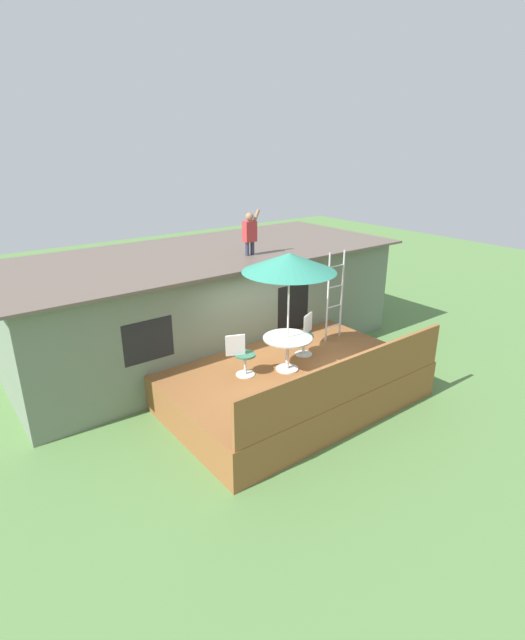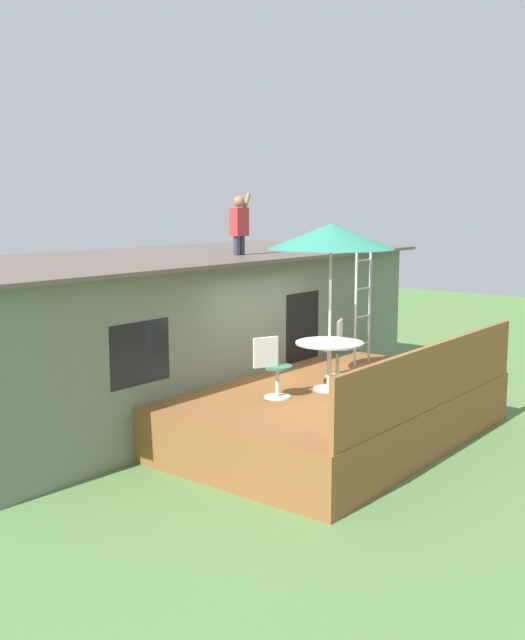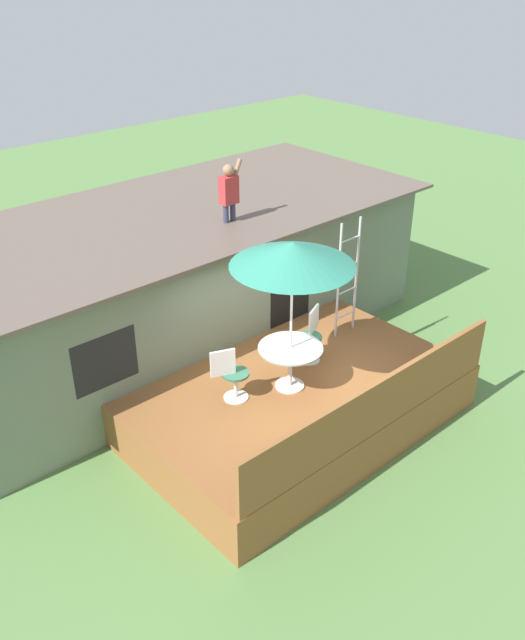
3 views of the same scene
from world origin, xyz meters
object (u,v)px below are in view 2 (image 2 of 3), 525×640
object	(u,v)px
person_figure	(239,221)
patio_chair_right	(338,349)
patio_umbrella	(331,236)
patio_chair_left	(273,368)
patio_table	(329,352)
step_ladder	(363,302)

from	to	relation	value
person_figure	patio_chair_right	xyz separation A→B (m)	(-0.01, -2.13, -2.07)
patio_umbrella	patio_chair_right	size ratio (longest dim) A/B	2.76
patio_umbrella	patio_chair_left	size ratio (longest dim) A/B	2.76
patio_table	patio_chair_right	xyz separation A→B (m)	(0.86, 0.39, -0.13)
person_figure	patio_chair_right	distance (m)	2.97
patio_chair_right	patio_chair_left	bearing A→B (deg)	-23.69
person_figure	patio_chair_left	distance (m)	3.48
patio_umbrella	step_ladder	bearing A→B (deg)	17.02
patio_table	patio_chair_right	distance (m)	0.95
step_ladder	patio_chair_left	bearing A→B (deg)	-175.28
patio_chair_left	patio_chair_right	world-z (taller)	same
patio_table	patio_chair_left	bearing A→B (deg)	158.29
patio_umbrella	step_ladder	world-z (taller)	patio_umbrella
patio_umbrella	person_figure	distance (m)	2.67
person_figure	step_ladder	bearing A→B (deg)	-59.57
patio_chair_left	patio_chair_right	size ratio (longest dim) A/B	1.00
step_ladder	person_figure	bearing A→B (deg)	120.43
patio_chair_right	step_ladder	bearing A→B (deg)	166.82
patio_table	patio_chair_left	size ratio (longest dim) A/B	1.13
step_ladder	patio_chair_right	distance (m)	1.32
step_ladder	patio_chair_right	world-z (taller)	step_ladder
person_figure	patio_chair_left	bearing A→B (deg)	-129.81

